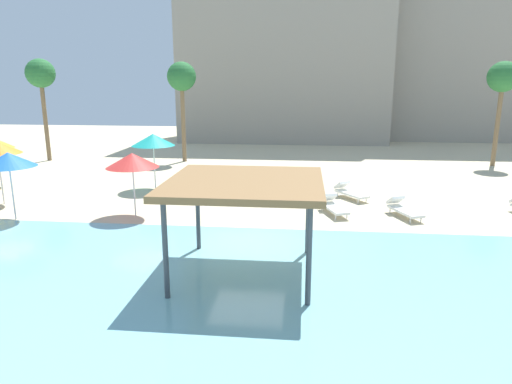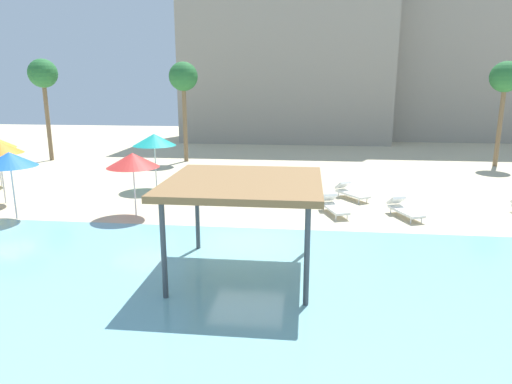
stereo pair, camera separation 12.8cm
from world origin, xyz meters
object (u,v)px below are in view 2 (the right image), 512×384
Objects in this scene: lounge_chair_1 at (404,209)px; beach_umbrella_red_1 at (133,160)px; lounge_chair_4 at (229,188)px; lounge_chair_5 at (333,206)px; lounge_chair_2 at (350,192)px; shade_pavilion at (244,186)px; palm_tree_0 at (183,79)px; beach_umbrella_teal_2 at (154,140)px; palm_tree_1 at (506,79)px; palm_tree_2 at (43,76)px; beach_umbrella_blue_5 at (9,159)px.

beach_umbrella_red_1 is at bearing -106.15° from lounge_chair_1.
lounge_chair_4 and lounge_chair_5 have the same top height.
lounge_chair_1 and lounge_chair_4 have the same top height.
lounge_chair_2 is (-1.89, 2.72, 0.00)m from lounge_chair_1.
shade_pavilion is 0.64× the size of palm_tree_0.
lounge_chair_2 is at bearing 67.41° from shade_pavilion.
beach_umbrella_red_1 is at bearing -81.48° from beach_umbrella_teal_2.
lounge_chair_5 is at bearing 8.28° from beach_umbrella_red_1.
beach_umbrella_red_1 is 0.39× the size of palm_tree_1.
beach_umbrella_teal_2 is at bearing -85.67° from palm_tree_0.
lounge_chair_1 is 0.30× the size of palm_tree_0.
lounge_chair_2 is (8.95, 3.75, -1.96)m from beach_umbrella_red_1.
beach_umbrella_teal_2 is 1.43× the size of lounge_chair_4.
lounge_chair_2 is 14.84m from palm_tree_1.
shade_pavilion is 7.39m from lounge_chair_5.
palm_tree_0 is at bearing 95.88° from beach_umbrella_red_1.
beach_umbrella_red_1 is 13.42m from palm_tree_0.
palm_tree_2 reaches higher than lounge_chair_1.
palm_tree_2 is (-13.96, 8.52, 5.35)m from lounge_chair_4.
beach_umbrella_red_1 is at bearing -144.88° from palm_tree_1.
lounge_chair_2 is 0.95× the size of lounge_chair_5.
lounge_chair_4 is 17.21m from palm_tree_2.
palm_tree_1 is at bearing 98.86° from lounge_chair_2.
lounge_chair_1 is 1.01× the size of lounge_chair_4.
palm_tree_2 reaches higher than beach_umbrella_teal_2.
lounge_chair_1 is at bearing 5.41° from beach_umbrella_red_1.
beach_umbrella_teal_2 is (-5.91, 10.03, -0.07)m from shade_pavilion.
palm_tree_1 is at bearing 31.35° from beach_umbrella_blue_5.
palm_tree_0 is at bearing 109.72° from shade_pavilion.
lounge_chair_5 is (8.76, -3.59, -2.17)m from beach_umbrella_teal_2.
beach_umbrella_blue_5 is at bearing -104.10° from lounge_chair_1.
palm_tree_0 is at bearing -159.97° from lounge_chair_5.
beach_umbrella_red_1 reaches higher than lounge_chair_4.
palm_tree_0 reaches higher than beach_umbrella_red_1.
palm_tree_0 reaches higher than beach_umbrella_blue_5.
palm_tree_0 reaches higher than shade_pavilion.
beach_umbrella_blue_5 is (-4.57, -0.99, 0.11)m from beach_umbrella_red_1.
lounge_chair_5 is 0.30× the size of palm_tree_0.
shade_pavilion is 1.57× the size of beach_umbrella_blue_5.
shade_pavilion is at bearing -47.81° from palm_tree_2.
beach_umbrella_red_1 is 23.46m from palm_tree_1.
lounge_chair_1 is 1.04× the size of lounge_chair_2.
palm_tree_2 reaches higher than lounge_chair_5.
palm_tree_0 is at bearing 94.33° from beach_umbrella_teal_2.
palm_tree_0 is 1.01× the size of palm_tree_1.
shade_pavilion is 1.63× the size of beach_umbrella_red_1.
beach_umbrella_red_1 reaches higher than lounge_chair_2.
lounge_chair_1 is at bearing 61.32° from lounge_chair_4.
palm_tree_1 reaches higher than lounge_chair_1.
lounge_chair_5 is at bearing -114.51° from lounge_chair_1.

